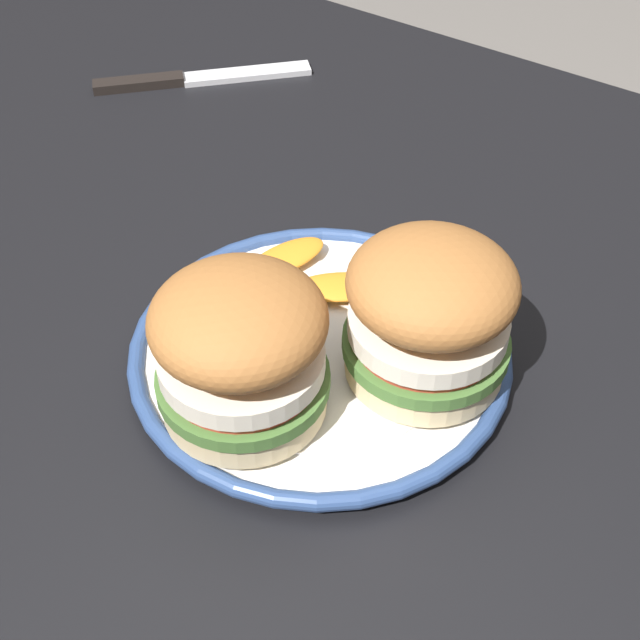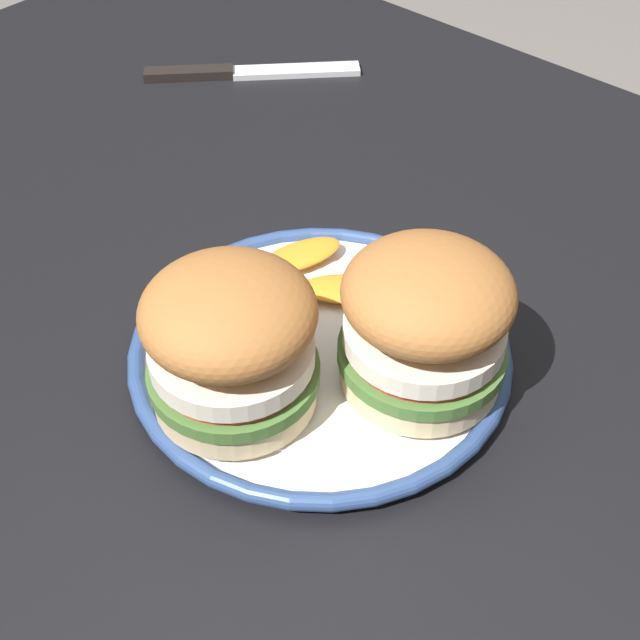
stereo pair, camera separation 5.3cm
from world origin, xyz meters
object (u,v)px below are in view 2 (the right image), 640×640
Objects in this scene: dining_table at (318,519)px; sandwich_half_left at (425,321)px; dinner_plate at (320,352)px; sandwich_half_right at (231,341)px; table_knife at (237,73)px.

sandwich_half_left is (-0.02, -0.08, 0.15)m from dining_table.
dinner_plate is 1.87× the size of sandwich_half_right.
dinner_plate is at bearing -49.61° from dining_table.
sandwich_half_right reaches higher than dining_table.
dinner_plate is 1.75× the size of sandwich_half_left.
dining_table is at bearing 130.39° from dinner_plate.
table_knife is at bearing -44.44° from sandwich_half_right.
dinner_plate is 1.53× the size of table_knife.
sandwich_half_left is at bearing -163.28° from dinner_plate.
dinner_plate is at bearing 16.72° from sandwich_half_left.
dining_table is 9.16× the size of sandwich_half_left.
sandwich_half_left is at bearing -130.17° from sandwich_half_right.
dinner_plate is (0.05, -0.06, 0.09)m from dining_table.
dining_table is 5.25× the size of dinner_plate.
dinner_plate reaches higher than dining_table.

